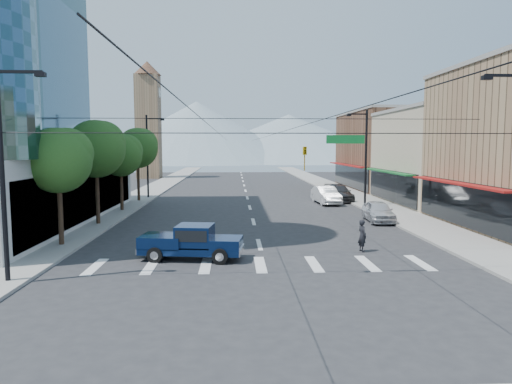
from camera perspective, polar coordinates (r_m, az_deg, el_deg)
ground at (r=20.69m, az=1.34°, el=-10.15°), size 160.00×160.00×0.00m
sidewalk_left at (r=61.03m, az=-12.71°, el=0.35°), size 4.00×120.00×0.15m
sidewalk_right at (r=61.59m, az=9.86°, el=0.45°), size 4.00×120.00×0.15m
shop_mid at (r=48.81m, az=23.35°, el=3.91°), size 12.00×14.00×9.00m
shop_far at (r=63.57m, az=17.02°, el=4.90°), size 12.00×18.00×10.00m
clock_tower at (r=83.37m, az=-13.32°, el=9.02°), size 4.80×4.80×20.40m
mountain_left at (r=170.47m, az=-7.37°, el=7.49°), size 80.00×80.00×22.00m
mountain_right at (r=181.15m, az=4.08°, el=6.79°), size 90.00×90.00×18.00m
tree_near at (r=27.68m, az=-23.18°, el=3.89°), size 3.65×3.64×6.71m
tree_midnear at (r=34.32m, az=-19.14°, el=5.31°), size 4.09×4.09×7.52m
tree_midfar at (r=41.09m, az=-16.37°, el=4.58°), size 3.65×3.64×6.71m
tree_far at (r=47.92m, az=-14.42°, el=5.48°), size 4.09×4.09×7.52m
signal_rig at (r=18.94m, az=2.17°, el=2.65°), size 21.80×0.20×9.00m
lamp_pole_nw at (r=50.70m, az=-13.29°, el=4.78°), size 2.00×0.25×9.00m
lamp_pole_ne at (r=43.56m, az=13.42°, el=4.64°), size 2.00×0.25×9.00m
pickup_truck at (r=23.23m, az=-8.14°, el=-6.13°), size 5.35×2.56×1.74m
pedestrian at (r=25.28m, az=13.14°, el=-5.34°), size 0.55×0.71×1.74m
parked_car_near at (r=35.53m, az=15.04°, el=-2.35°), size 2.16×4.71×1.57m
parked_car_mid at (r=45.43m, az=8.74°, el=-0.40°), size 2.28×5.34×1.71m
parked_car_far at (r=47.99m, az=10.31°, el=-0.15°), size 2.28×5.61×1.63m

